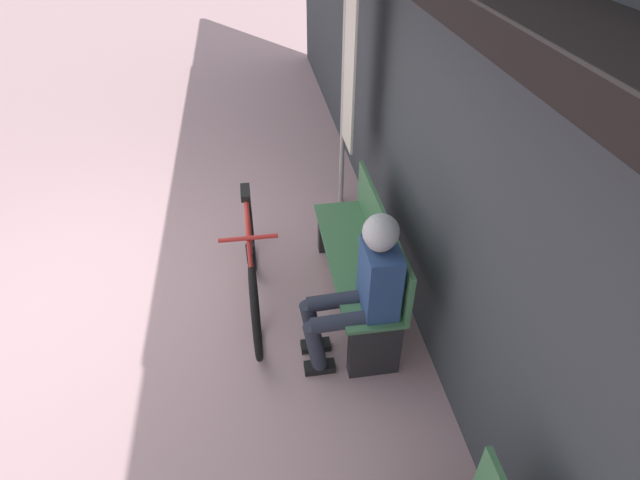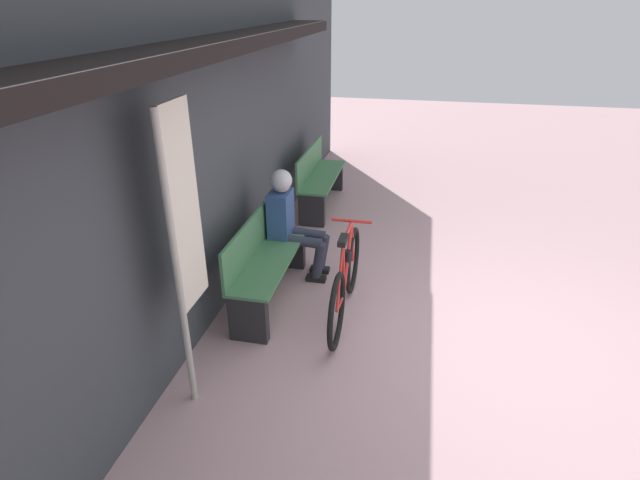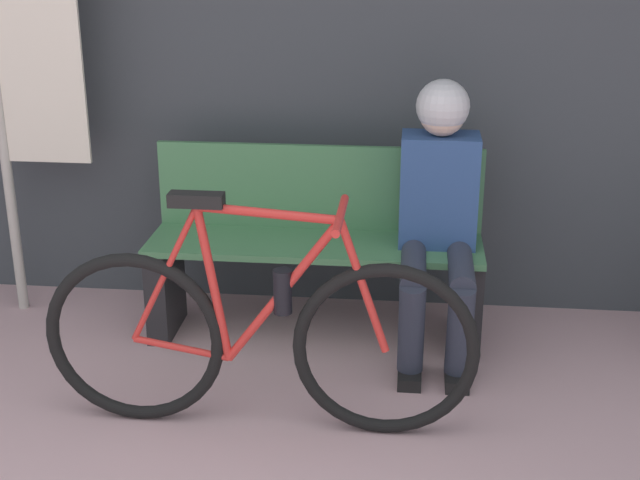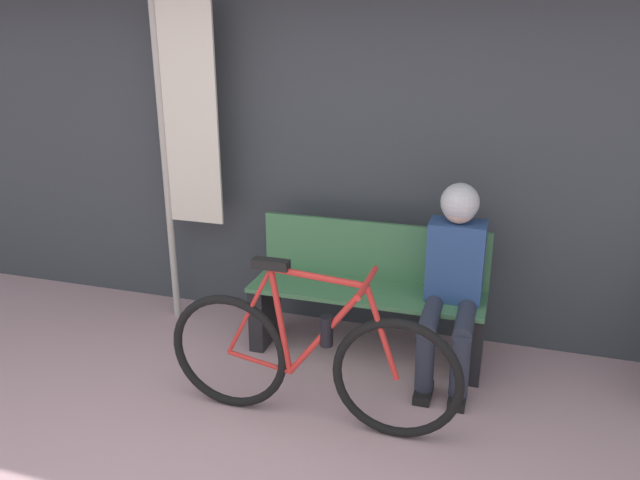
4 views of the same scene
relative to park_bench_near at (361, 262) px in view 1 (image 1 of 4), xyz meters
The scene contains 6 objects.
ground_plane 2.25m from the park_bench_near, 100.00° to the right, with size 24.00×24.00×0.00m, color #C69EA3.
storefront_wall 1.38m from the park_bench_near, 131.10° to the left, with size 12.00×0.56×3.20m.
park_bench_near is the anchor object (origin of this frame).
bicycle 0.85m from the park_bench_near, 98.55° to the right, with size 1.66×0.40×0.94m.
person_seated 0.64m from the park_bench_near, 11.93° to the right, with size 0.34×0.64×1.23m.
banner_pole 1.68m from the park_bench_near, behind, with size 0.45×0.05×2.26m.
Camera 1 is at (3.28, 1.42, 2.91)m, focal length 28.00 mm.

